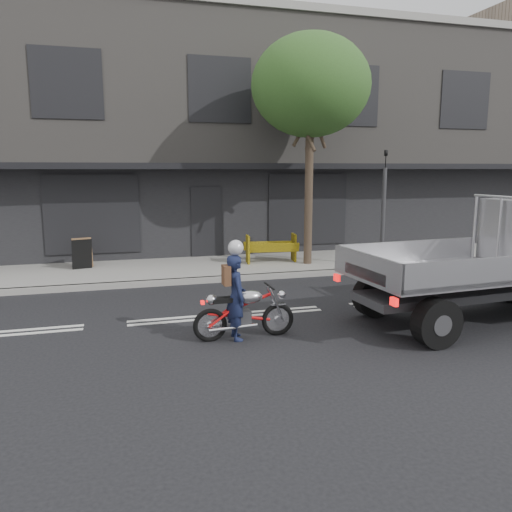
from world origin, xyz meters
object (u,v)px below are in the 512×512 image
(rider, at_px, (236,297))
(construction_barrier, at_px, (273,249))
(street_tree, at_px, (311,86))
(sandwich_board, at_px, (82,254))
(traffic_light_pole, at_px, (383,215))
(motorcycle, at_px, (244,311))

(rider, xyz_separation_m, construction_barrier, (2.56, 5.90, -0.16))
(rider, bearing_deg, street_tree, -32.89)
(street_tree, distance_m, sandwich_board, 8.06)
(traffic_light_pole, bearing_deg, motorcycle, -138.68)
(construction_barrier, distance_m, sandwich_board, 5.54)
(construction_barrier, bearing_deg, traffic_light_pole, -21.02)
(motorcycle, relative_size, rider, 1.22)
(construction_barrier, bearing_deg, rider, -113.49)
(traffic_light_pole, xyz_separation_m, motorcycle, (-5.40, -4.75, -1.16))
(traffic_light_pole, distance_m, construction_barrier, 3.37)
(motorcycle, xyz_separation_m, rider, (-0.15, -0.00, 0.27))
(motorcycle, xyz_separation_m, construction_barrier, (2.41, 5.90, 0.10))
(sandwich_board, bearing_deg, construction_barrier, -20.54)
(traffic_light_pole, distance_m, sandwich_board, 8.73)
(sandwich_board, bearing_deg, motorcycle, -78.90)
(street_tree, relative_size, motorcycle, 3.66)
(motorcycle, bearing_deg, construction_barrier, 67.24)
(motorcycle, bearing_deg, rider, 179.49)
(street_tree, distance_m, motorcycle, 8.11)
(construction_barrier, bearing_deg, street_tree, -16.79)
(rider, bearing_deg, sandwich_board, 23.87)
(traffic_light_pole, bearing_deg, construction_barrier, 158.98)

